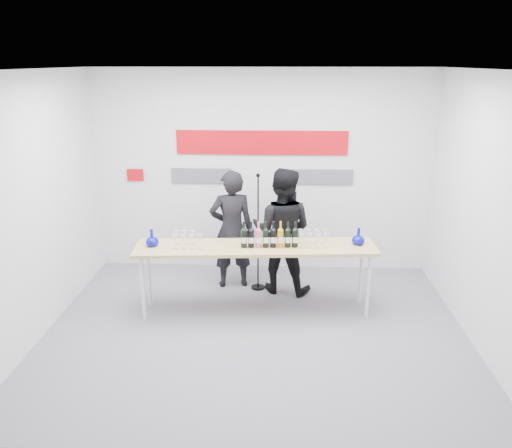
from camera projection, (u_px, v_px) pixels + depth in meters
The scene contains 12 objects.
ground at pixel (255, 331), 5.98m from camera, with size 5.00×5.00×0.00m, color slate.
back_wall at pixel (262, 173), 7.41m from camera, with size 5.00×0.04×3.00m, color silver.
signage at pixel (258, 152), 7.29m from camera, with size 3.38×0.02×0.79m.
tasting_table at pixel (256, 251), 6.21m from camera, with size 3.02×0.80×0.90m.
wine_bottles at pixel (269, 234), 6.10m from camera, with size 0.71×0.12×0.33m.
decanter_left at pixel (152, 238), 6.16m from camera, with size 0.16×0.16×0.21m, color #070D8F, non-canonical shape.
decanter_right at pixel (358, 236), 6.21m from camera, with size 0.16×0.16×0.21m, color #070D8F, non-canonical shape.
glasses_left at pixel (186, 240), 6.13m from camera, with size 0.37×0.24×0.18m.
glasses_right at pixel (313, 239), 6.17m from camera, with size 0.37×0.24×0.18m.
presenter_left at pixel (232, 229), 6.95m from camera, with size 0.61×0.40×1.69m, color black.
presenter_right at pixel (282, 231), 6.80m from camera, with size 0.85×0.66×1.75m, color black.
mic_stand at pixel (258, 255), 6.95m from camera, with size 0.19×0.19×1.67m.
Camera 1 is at (0.25, -5.28, 3.09)m, focal length 35.00 mm.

